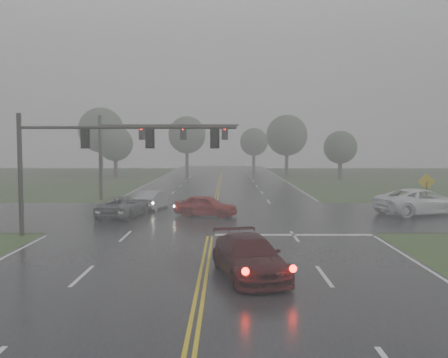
{
  "coord_description": "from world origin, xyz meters",
  "views": [
    {
      "loc": [
        0.85,
        -12.22,
        4.91
      ],
      "look_at": [
        0.74,
        16.0,
        2.94
      ],
      "focal_mm": 40.0,
      "sensor_mm": 36.0,
      "label": 1
    }
  ],
  "objects_px": {
    "sedan_maroon": "(249,277)",
    "signal_gantry_near": "(87,150)",
    "sedan_red": "(206,217)",
    "sedan_silver": "(153,209)",
    "signal_gantry_far": "(143,141)",
    "car_grey": "(123,217)",
    "pickup_white": "(421,215)"
  },
  "relations": [
    {
      "from": "car_grey",
      "to": "pickup_white",
      "type": "relative_size",
      "value": 0.79
    },
    {
      "from": "sedan_silver",
      "to": "signal_gantry_near",
      "type": "bearing_deg",
      "value": 92.97
    },
    {
      "from": "sedan_maroon",
      "to": "sedan_silver",
      "type": "xyz_separation_m",
      "value": [
        -6.36,
        19.28,
        0.0
      ]
    },
    {
      "from": "sedan_red",
      "to": "car_grey",
      "type": "distance_m",
      "value": 5.59
    },
    {
      "from": "signal_gantry_far",
      "to": "sedan_red",
      "type": "bearing_deg",
      "value": -59.76
    },
    {
      "from": "sedan_red",
      "to": "car_grey",
      "type": "bearing_deg",
      "value": 110.7
    },
    {
      "from": "signal_gantry_near",
      "to": "sedan_red",
      "type": "bearing_deg",
      "value": 48.49
    },
    {
      "from": "sedan_silver",
      "to": "signal_gantry_near",
      "type": "relative_size",
      "value": 0.37
    },
    {
      "from": "sedan_red",
      "to": "signal_gantry_far",
      "type": "height_order",
      "value": "signal_gantry_far"
    },
    {
      "from": "signal_gantry_far",
      "to": "signal_gantry_near",
      "type": "bearing_deg",
      "value": -90.47
    },
    {
      "from": "sedan_red",
      "to": "sedan_silver",
      "type": "xyz_separation_m",
      "value": [
        -4.16,
        3.88,
        0.0
      ]
    },
    {
      "from": "sedan_silver",
      "to": "car_grey",
      "type": "relative_size",
      "value": 0.85
    },
    {
      "from": "sedan_maroon",
      "to": "signal_gantry_far",
      "type": "bearing_deg",
      "value": 94.83
    },
    {
      "from": "sedan_red",
      "to": "sedan_silver",
      "type": "distance_m",
      "value": 5.69
    },
    {
      "from": "signal_gantry_near",
      "to": "sedan_silver",
      "type": "bearing_deg",
      "value": 79.74
    },
    {
      "from": "sedan_maroon",
      "to": "signal_gantry_near",
      "type": "xyz_separation_m",
      "value": [
        -8.31,
        8.5,
        4.62
      ]
    },
    {
      "from": "sedan_maroon",
      "to": "signal_gantry_far",
      "type": "height_order",
      "value": "signal_gantry_far"
    },
    {
      "from": "sedan_silver",
      "to": "car_grey",
      "type": "bearing_deg",
      "value": 84.37
    },
    {
      "from": "sedan_red",
      "to": "pickup_white",
      "type": "height_order",
      "value": "pickup_white"
    },
    {
      "from": "sedan_silver",
      "to": "car_grey",
      "type": "xyz_separation_m",
      "value": [
        -1.43,
        -4.18,
        0.0
      ]
    },
    {
      "from": "sedan_maroon",
      "to": "signal_gantry_near",
      "type": "height_order",
      "value": "signal_gantry_near"
    },
    {
      "from": "sedan_maroon",
      "to": "pickup_white",
      "type": "height_order",
      "value": "pickup_white"
    },
    {
      "from": "sedan_red",
      "to": "signal_gantry_near",
      "type": "bearing_deg",
      "value": 156.17
    },
    {
      "from": "sedan_red",
      "to": "pickup_white",
      "type": "relative_size",
      "value": 0.66
    },
    {
      "from": "sedan_maroon",
      "to": "signal_gantry_near",
      "type": "bearing_deg",
      "value": 121.52
    },
    {
      "from": "signal_gantry_near",
      "to": "signal_gantry_far",
      "type": "relative_size",
      "value": 0.95
    },
    {
      "from": "car_grey",
      "to": "pickup_white",
      "type": "distance_m",
      "value": 20.58
    },
    {
      "from": "sedan_silver",
      "to": "signal_gantry_far",
      "type": "distance_m",
      "value": 8.41
    },
    {
      "from": "pickup_white",
      "to": "signal_gantry_near",
      "type": "xyz_separation_m",
      "value": [
        -21.07,
        -7.86,
        4.62
      ]
    },
    {
      "from": "sedan_red",
      "to": "sedan_silver",
      "type": "bearing_deg",
      "value": 64.65
    },
    {
      "from": "car_grey",
      "to": "signal_gantry_far",
      "type": "bearing_deg",
      "value": -78.96
    },
    {
      "from": "sedan_red",
      "to": "pickup_white",
      "type": "xyz_separation_m",
      "value": [
        14.95,
        0.96,
        0.0
      ]
    }
  ]
}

